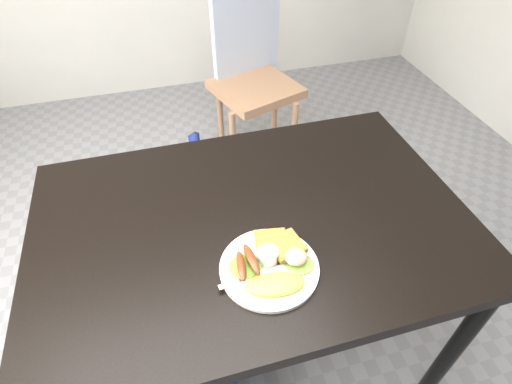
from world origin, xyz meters
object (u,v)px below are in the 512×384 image
Objects in this scene: person at (198,143)px; dining_table at (253,223)px; plate at (269,268)px; dining_chair at (255,89)px.

dining_table is at bearing 113.81° from person.
person is 0.63m from plate.
person is (-0.08, 0.45, -0.03)m from dining_table.
dining_table is 2.88× the size of dining_chair.
person is at bearing 96.73° from plate.
plate is at bearing -122.71° from dining_chair.
plate reaches higher than dining_chair.
person reaches higher than plate.
person is (-0.43, -0.77, 0.25)m from dining_chair.
dining_table is 4.92× the size of plate.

